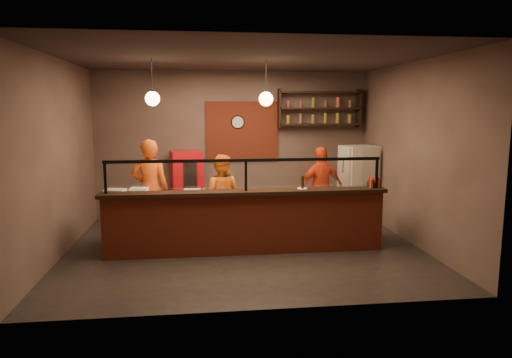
{
  "coord_description": "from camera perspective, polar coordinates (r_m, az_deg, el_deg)",
  "views": [
    {
      "loc": [
        -0.73,
        -7.61,
        2.37
      ],
      "look_at": [
        0.24,
        0.3,
        1.16
      ],
      "focal_mm": 32.0,
      "sensor_mm": 36.0,
      "label": 1
    }
  ],
  "objects": [
    {
      "name": "wall_left",
      "position": [
        7.97,
        -23.52,
        2.4
      ],
      "size": [
        0.0,
        5.0,
        5.0
      ],
      "primitive_type": "plane",
      "rotation": [
        1.57,
        0.0,
        1.57
      ],
      "color": "brown",
      "rests_on": "floor"
    },
    {
      "name": "cook_right",
      "position": [
        9.3,
        8.16,
        -1.03
      ],
      "size": [
        1.03,
        0.64,
        1.64
      ],
      "primitive_type": "imported",
      "rotation": [
        0.0,
        0.0,
        3.41
      ],
      "color": "red",
      "rests_on": "floor"
    },
    {
      "name": "red_cooler",
      "position": [
        9.89,
        -8.64,
        -0.87
      ],
      "size": [
        0.74,
        0.7,
        1.5
      ],
      "primitive_type": "cube",
      "rotation": [
        0.0,
        0.0,
        0.18
      ],
      "color": "red",
      "rests_on": "floor"
    },
    {
      "name": "condiment_caddy",
      "position": [
        8.02,
        14.52,
        -0.64
      ],
      "size": [
        0.23,
        0.21,
        0.1
      ],
      "primitive_type": "cube",
      "rotation": [
        0.0,
        0.0,
        0.41
      ],
      "color": "black",
      "rests_on": "counter_ledge"
    },
    {
      "name": "pendant_right",
      "position": [
        7.89,
        1.26,
        9.98
      ],
      "size": [
        0.24,
        0.24,
        0.77
      ],
      "color": "black",
      "rests_on": "ceiling"
    },
    {
      "name": "prep_tub_a",
      "position": [
        7.95,
        -17.18,
        -1.81
      ],
      "size": [
        0.37,
        0.32,
        0.16
      ],
      "primitive_type": "cube",
      "rotation": [
        0.0,
        0.0,
        -0.25
      ],
      "color": "silver",
      "rests_on": "worktop"
    },
    {
      "name": "pepper_mill",
      "position": [
        7.62,
        5.84,
        -0.43
      ],
      "size": [
        0.06,
        0.06,
        0.22
      ],
      "primitive_type": "cylinder",
      "rotation": [
        0.0,
        0.0,
        -0.16
      ],
      "color": "black",
      "rests_on": "counter_ledge"
    },
    {
      "name": "counter_ledge",
      "position": [
        7.46,
        -1.27,
        -1.68
      ],
      "size": [
        4.7,
        0.37,
        0.06
      ],
      "primitive_type": "cube",
      "color": "black",
      "rests_on": "service_counter"
    },
    {
      "name": "service_counter",
      "position": [
        7.58,
        -1.26,
        -5.63
      ],
      "size": [
        4.6,
        0.25,
        1.0
      ],
      "primitive_type": "cube",
      "color": "#983721",
      "rests_on": "floor"
    },
    {
      "name": "wall_right",
      "position": [
        8.51,
        19.07,
        2.99
      ],
      "size": [
        0.0,
        5.0,
        5.0
      ],
      "primitive_type": "plane",
      "rotation": [
        1.57,
        0.0,
        -1.57
      ],
      "color": "brown",
      "rests_on": "floor"
    },
    {
      "name": "fridge",
      "position": [
        9.94,
        12.67,
        -0.59
      ],
      "size": [
        0.78,
        0.74,
        1.62
      ],
      "primitive_type": "cube",
      "rotation": [
        0.0,
        0.0,
        0.19
      ],
      "color": "beige",
      "rests_on": "floor"
    },
    {
      "name": "sneeze_guard",
      "position": [
        7.41,
        -1.28,
        0.91
      ],
      "size": [
        4.5,
        0.05,
        0.52
      ],
      "color": "white",
      "rests_on": "counter_ledge"
    },
    {
      "name": "floor",
      "position": [
        8.0,
        -1.46,
        -8.57
      ],
      "size": [
        6.0,
        6.0,
        0.0
      ],
      "primitive_type": "plane",
      "color": "black",
      "rests_on": "ground"
    },
    {
      "name": "pendant_left",
      "position": [
        7.85,
        -12.81,
        9.78
      ],
      "size": [
        0.24,
        0.24,
        0.77
      ],
      "color": "black",
      "rests_on": "ceiling"
    },
    {
      "name": "wall_back",
      "position": [
        10.16,
        -2.87,
        4.3
      ],
      "size": [
        6.0,
        0.0,
        6.0
      ],
      "primitive_type": "plane",
      "rotation": [
        1.57,
        0.0,
        0.0
      ],
      "color": "brown",
      "rests_on": "floor"
    },
    {
      "name": "ceiling",
      "position": [
        7.69,
        -1.56,
        14.86
      ],
      "size": [
        6.0,
        6.0,
        0.0
      ],
      "primitive_type": "plane",
      "rotation": [
        3.14,
        0.0,
        0.0
      ],
      "color": "#342B28",
      "rests_on": "wall_back"
    },
    {
      "name": "rolling_pin",
      "position": [
        8.04,
        -9.69,
        -1.76
      ],
      "size": [
        0.38,
        0.25,
        0.07
      ],
      "primitive_type": "cylinder",
      "rotation": [
        0.0,
        1.57,
        0.49
      ],
      "color": "yellow",
      "rests_on": "worktop"
    },
    {
      "name": "wall_front",
      "position": [
        5.22,
        1.13,
        0.19
      ],
      "size": [
        6.0,
        0.0,
        6.0
      ],
      "primitive_type": "plane",
      "rotation": [
        -1.57,
        0.0,
        0.0
      ],
      "color": "brown",
      "rests_on": "floor"
    },
    {
      "name": "prep_tub_c",
      "position": [
        7.78,
        -8.01,
        -1.8
      ],
      "size": [
        0.3,
        0.25,
        0.14
      ],
      "primitive_type": "cube",
      "rotation": [
        0.0,
        0.0,
        -0.11
      ],
      "color": "silver",
      "rests_on": "worktop"
    },
    {
      "name": "cook_left",
      "position": [
        8.62,
        -13.1,
        -1.23
      ],
      "size": [
        0.68,
        0.46,
        1.85
      ],
      "primitive_type": "imported",
      "rotation": [
        0.0,
        0.0,
        3.12
      ],
      "color": "#DF5114",
      "rests_on": "floor"
    },
    {
      "name": "wall_shelving",
      "position": [
        10.27,
        7.93,
        8.74
      ],
      "size": [
        1.84,
        0.28,
        0.85
      ],
      "color": "black",
      "rests_on": "wall_back"
    },
    {
      "name": "cook_mid",
      "position": [
        8.62,
        -4.39,
        -2.05
      ],
      "size": [
        0.88,
        0.77,
        1.55
      ],
      "primitive_type": "imported",
      "rotation": [
        0.0,
        0.0,
        2.86
      ],
      "color": "orange",
      "rests_on": "floor"
    },
    {
      "name": "small_plate",
      "position": [
        7.66,
        5.82,
        -1.18
      ],
      "size": [
        0.22,
        0.22,
        0.01
      ],
      "primitive_type": "cylinder",
      "rotation": [
        0.0,
        0.0,
        0.36
      ],
      "color": "white",
      "rests_on": "counter_ledge"
    },
    {
      "name": "wall_clock",
      "position": [
        10.1,
        -2.3,
        7.12
      ],
      "size": [
        0.3,
        0.04,
        0.3
      ],
      "primitive_type": "cylinder",
      "rotation": [
        1.57,
        0.0,
        0.0
      ],
      "color": "black",
      "rests_on": "wall_back"
    },
    {
      "name": "worktop_cabinet",
      "position": [
        8.08,
        -1.61,
        -5.28
      ],
      "size": [
        4.6,
        0.75,
        0.85
      ],
      "primitive_type": "cube",
      "color": "gray",
      "rests_on": "floor"
    },
    {
      "name": "brick_patch",
      "position": [
        10.13,
        -1.73,
        5.99
      ],
      "size": [
        1.6,
        0.04,
        1.3
      ],
      "primitive_type": "cube",
      "color": "#983721",
      "rests_on": "wall_back"
    },
    {
      "name": "prep_tub_b",
      "position": [
        8.07,
        -14.42,
        -1.58
      ],
      "size": [
        0.31,
        0.26,
        0.15
      ],
      "primitive_type": "cube",
      "rotation": [
        0.0,
        0.0,
        -0.11
      ],
      "color": "white",
      "rests_on": "worktop"
    },
    {
      "name": "worktop",
      "position": [
        7.98,
        -1.63,
        -2.14
      ],
      "size": [
        4.6,
        0.75,
        0.05
      ],
      "primitive_type": "cube",
      "color": "silver",
      "rests_on": "worktop_cabinet"
    },
    {
      "name": "pizza_dough",
      "position": [
        7.96,
        1.64,
        -1.94
      ],
      "size": [
        0.62,
        0.62,
        0.01
      ],
      "primitive_type": "cylinder",
      "rotation": [
        0.0,
        0.0,
        -0.16
      ],
      "color": "beige",
      "rests_on": "worktop"
    }
  ]
}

